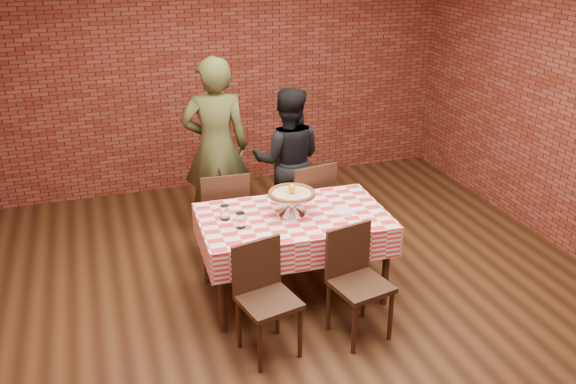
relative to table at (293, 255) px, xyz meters
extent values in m
plane|color=black|center=(0.06, -0.30, -0.38)|extent=(6.00, 6.00, 0.00)
plane|color=maroon|center=(0.06, 2.70, 1.08)|extent=(5.50, 0.00, 5.50)
cube|color=#3E2316|center=(0.00, 0.00, 0.00)|extent=(1.58, 0.99, 0.75)
cylinder|color=beige|center=(0.00, 0.03, 0.57)|extent=(0.48, 0.48, 0.03)
ellipsoid|color=gold|center=(0.00, 0.03, 0.61)|extent=(0.08, 0.08, 0.08)
cylinder|color=white|center=(-0.47, -0.08, 0.44)|extent=(0.08, 0.08, 0.12)
cylinder|color=white|center=(-0.56, 0.10, 0.44)|extent=(0.08, 0.08, 0.12)
cylinder|color=white|center=(0.43, -0.08, 0.39)|extent=(0.17, 0.17, 0.01)
cube|color=white|center=(0.60, -0.22, 0.39)|extent=(0.06, 0.05, 0.00)
cube|color=white|center=(0.66, -0.19, 0.39)|extent=(0.06, 0.06, 0.00)
cube|color=silver|center=(0.06, 0.32, 0.46)|extent=(0.13, 0.11, 0.15)
imported|color=#454A25|center=(-0.35, 1.40, 0.55)|extent=(0.73, 0.54, 1.85)
imported|color=black|center=(0.36, 1.23, 0.39)|extent=(0.89, 0.78, 1.53)
camera|label=1|loc=(-1.50, -4.36, 2.60)|focal=38.11mm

